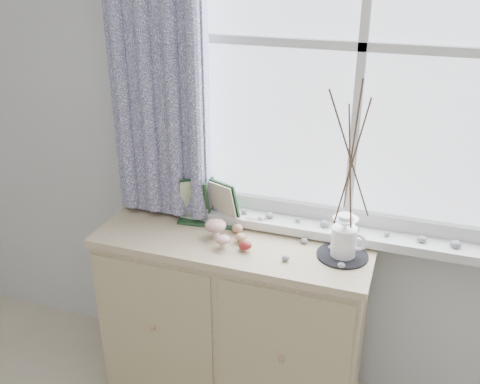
{
  "coord_description": "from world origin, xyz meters",
  "views": [
    {
      "loc": [
        0.54,
        -0.13,
        2.0
      ],
      "look_at": [
        -0.1,
        1.7,
        1.1
      ],
      "focal_mm": 40.0,
      "sensor_mm": 36.0,
      "label": 1
    }
  ],
  "objects_px": {
    "sideboard": "(233,319)",
    "toadstool_cluster": "(217,230)",
    "twig_pitcher": "(352,155)",
    "botanical_book": "(206,203)"
  },
  "relations": [
    {
      "from": "botanical_book",
      "to": "sideboard",
      "type": "bearing_deg",
      "value": -33.32
    },
    {
      "from": "botanical_book",
      "to": "toadstool_cluster",
      "type": "relative_size",
      "value": 2.13
    },
    {
      "from": "twig_pitcher",
      "to": "toadstool_cluster",
      "type": "bearing_deg",
      "value": -163.61
    },
    {
      "from": "sideboard",
      "to": "toadstool_cluster",
      "type": "distance_m",
      "value": 0.48
    },
    {
      "from": "botanical_book",
      "to": "twig_pitcher",
      "type": "distance_m",
      "value": 0.71
    },
    {
      "from": "toadstool_cluster",
      "to": "twig_pitcher",
      "type": "height_order",
      "value": "twig_pitcher"
    },
    {
      "from": "sideboard",
      "to": "botanical_book",
      "type": "distance_m",
      "value": 0.56
    },
    {
      "from": "toadstool_cluster",
      "to": "twig_pitcher",
      "type": "distance_m",
      "value": 0.65
    },
    {
      "from": "sideboard",
      "to": "botanical_book",
      "type": "bearing_deg",
      "value": 153.07
    },
    {
      "from": "sideboard",
      "to": "botanical_book",
      "type": "relative_size",
      "value": 3.79
    }
  ]
}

